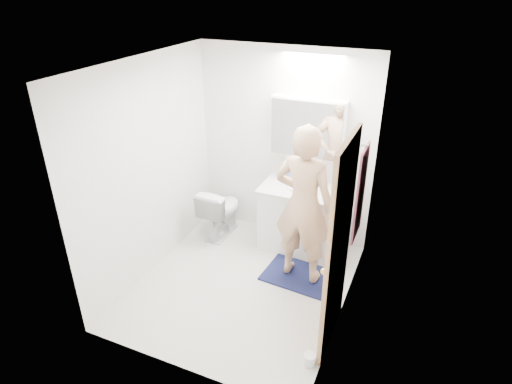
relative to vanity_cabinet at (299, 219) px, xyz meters
The scene contains 23 objects.
floor 1.09m from the vanity_cabinet, 108.37° to the right, with size 2.50×2.50×0.00m, color silver.
ceiling 2.25m from the vanity_cabinet, 108.37° to the right, with size 2.50×2.50×0.00m, color white.
wall_back 0.92m from the vanity_cabinet, 138.36° to the left, with size 2.50×2.50×0.00m, color white.
wall_front 2.38m from the vanity_cabinet, 98.23° to the right, with size 2.50×2.50×0.00m, color white.
wall_left 1.90m from the vanity_cabinet, 145.81° to the right, with size 2.50×2.50×0.00m, color white.
wall_right 1.48m from the vanity_cabinet, 51.07° to the right, with size 2.50×2.50×0.00m, color white.
vanity_cabinet is the anchor object (origin of this frame).
countertop 0.41m from the vanity_cabinet, 90.00° to the right, with size 0.95×0.58×0.04m, color white.
sink_basin 0.45m from the vanity_cabinet, 90.00° to the left, with size 0.36×0.36×0.03m, color white.
faucet 0.56m from the vanity_cabinet, 90.00° to the left, with size 0.02×0.02×0.16m, color silver.
medicine_cabinet 1.13m from the vanity_cabinet, 95.58° to the left, with size 0.88×0.14×0.70m, color white.
mirror_panel 1.12m from the vanity_cabinet, 98.71° to the left, with size 0.84×0.01×0.66m, color silver.
toilet 1.03m from the vanity_cabinet, behind, with size 0.38×0.68×0.69m, color white.
bath_rug 0.73m from the vanity_cabinet, 69.67° to the right, with size 0.80×0.55×0.02m, color #171645.
person 0.83m from the vanity_cabinet, 69.67° to the right, with size 0.65×0.42×1.77m, color tan.
door 1.64m from the vanity_cabinet, 59.99° to the right, with size 0.04×0.80×2.00m, color tan.
door_knob 1.85m from the vanity_cabinet, 65.99° to the right, with size 0.06×0.06×0.06m, color gold.
towel 1.12m from the vanity_cabinet, 28.72° to the right, with size 0.02×0.42×1.00m, color #16133E.
towel_hook 1.50m from the vanity_cabinet, 29.14° to the right, with size 0.02×0.02×0.07m, color silver.
soap_bottle_a 0.64m from the vanity_cabinet, 153.88° to the left, with size 0.08×0.08×0.22m, color #D1C387.
soap_bottle_b 0.58m from the vanity_cabinet, 134.98° to the left, with size 0.08×0.08×0.18m, color #5C82C5.
toothbrush_cup 0.53m from the vanity_cabinet, 43.70° to the left, with size 0.10×0.10×0.10m, color #3F5EBF.
toilet_paper_roll 1.88m from the vanity_cabinet, 68.36° to the right, with size 0.11×0.11×0.10m, color white.
Camera 1 is at (1.65, -3.46, 3.11)m, focal length 30.35 mm.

